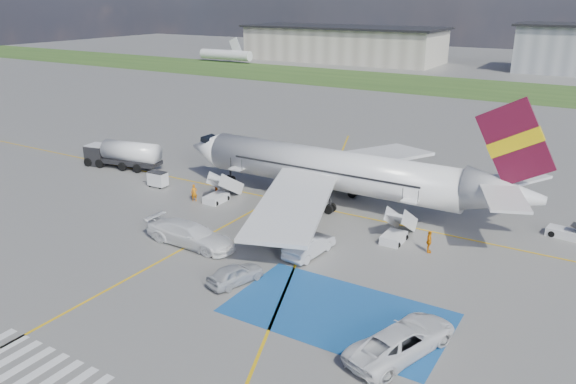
% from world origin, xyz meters
% --- Properties ---
extents(ground, '(400.00, 400.00, 0.00)m').
position_xyz_m(ground, '(0.00, 0.00, 0.00)').
color(ground, '#60605E').
rests_on(ground, ground).
extents(grass_strip, '(400.00, 30.00, 0.01)m').
position_xyz_m(grass_strip, '(0.00, 95.00, 0.01)').
color(grass_strip, '#2D4C1E').
rests_on(grass_strip, ground).
extents(taxiway_line_main, '(120.00, 0.20, 0.01)m').
position_xyz_m(taxiway_line_main, '(0.00, 12.00, 0.01)').
color(taxiway_line_main, gold).
rests_on(taxiway_line_main, ground).
extents(taxiway_line_cross, '(0.20, 60.00, 0.01)m').
position_xyz_m(taxiway_line_cross, '(-5.00, -10.00, 0.01)').
color(taxiway_line_cross, gold).
rests_on(taxiway_line_cross, ground).
extents(taxiway_line_diag, '(20.71, 56.45, 0.01)m').
position_xyz_m(taxiway_line_diag, '(0.00, 12.00, 0.01)').
color(taxiway_line_diag, gold).
rests_on(taxiway_line_diag, ground).
extents(staging_box, '(14.00, 8.00, 0.01)m').
position_xyz_m(staging_box, '(10.00, -4.00, 0.01)').
color(staging_box, '#174B8C').
rests_on(staging_box, ground).
extents(crosswalk, '(9.00, 4.00, 0.01)m').
position_xyz_m(crosswalk, '(-1.80, -18.00, 0.01)').
color(crosswalk, silver).
rests_on(crosswalk, ground).
extents(terminal_west, '(60.00, 22.00, 10.00)m').
position_xyz_m(terminal_west, '(-55.00, 130.00, 5.00)').
color(terminal_west, '#9F9889').
rests_on(terminal_west, ground).
extents(airliner, '(36.81, 32.95, 11.92)m').
position_xyz_m(airliner, '(1.51, 14.00, 3.39)').
color(airliner, silver).
rests_on(airliner, ground).
extents(airstairs_fwd, '(1.90, 5.20, 3.60)m').
position_xyz_m(airstairs_fwd, '(-9.50, 8.70, 0.62)').
color(airstairs_fwd, silver).
rests_on(airstairs_fwd, ground).
extents(airstairs_aft, '(1.90, 5.20, 3.60)m').
position_xyz_m(airstairs_aft, '(9.00, 8.70, 0.62)').
color(airstairs_aft, silver).
rests_on(airstairs_aft, ground).
extents(fuel_tanker, '(9.77, 4.12, 3.24)m').
position_xyz_m(fuel_tanker, '(-26.14, 11.90, 1.36)').
color(fuel_tanker, black).
rests_on(fuel_tanker, ground).
extents(gpu_cart, '(2.02, 1.34, 1.65)m').
position_xyz_m(gpu_cart, '(-17.72, 8.77, 0.74)').
color(gpu_cart, silver).
rests_on(gpu_cart, ground).
extents(belt_loader, '(4.69, 2.17, 1.37)m').
position_xyz_m(belt_loader, '(21.74, 16.60, 0.34)').
color(belt_loader, silver).
rests_on(belt_loader, ground).
extents(car_silver_a, '(2.81, 4.58, 1.46)m').
position_xyz_m(car_silver_a, '(2.00, -4.20, 0.73)').
color(car_silver_a, '#ADAFB4').
rests_on(car_silver_a, ground).
extents(car_silver_b, '(2.19, 5.24, 1.69)m').
position_xyz_m(car_silver_b, '(4.25, 2.49, 0.84)').
color(car_silver_b, '#AFB0B6').
rests_on(car_silver_b, ground).
extents(van_white_a, '(4.40, 6.39, 2.19)m').
position_xyz_m(van_white_a, '(14.98, -5.93, 1.09)').
color(van_white_a, white).
rests_on(van_white_a, ground).
extents(van_white_b, '(6.32, 2.71, 2.45)m').
position_xyz_m(van_white_b, '(-5.02, -0.82, 1.22)').
color(van_white_b, white).
rests_on(van_white_b, ground).
extents(crew_fwd, '(0.75, 0.66, 1.72)m').
position_xyz_m(crew_fwd, '(-11.47, 7.31, 0.86)').
color(crew_fwd, orange).
rests_on(crew_fwd, ground).
extents(crew_nose, '(0.89, 0.97, 1.62)m').
position_xyz_m(crew_nose, '(-11.20, 10.26, 0.81)').
color(crew_nose, orange).
rests_on(crew_nose, ground).
extents(crew_aft, '(0.81, 1.17, 1.84)m').
position_xyz_m(crew_aft, '(12.10, 7.83, 0.92)').
color(crew_aft, orange).
rests_on(crew_aft, ground).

